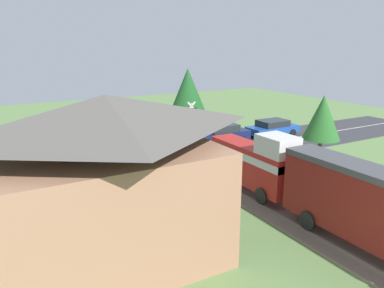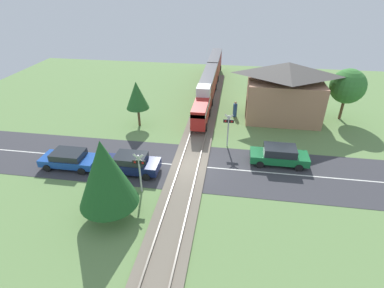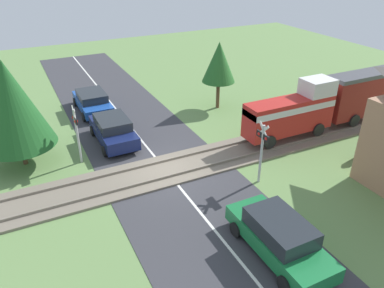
{
  "view_description": "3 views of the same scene",
  "coord_description": "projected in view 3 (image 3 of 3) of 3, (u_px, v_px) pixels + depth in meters",
  "views": [
    {
      "loc": [
        11.37,
        21.54,
        7.41
      ],
      "look_at": [
        0.0,
        1.43,
        1.2
      ],
      "focal_mm": 35.0,
      "sensor_mm": 36.0,
      "label": 1
    },
    {
      "loc": [
        3.16,
        -19.39,
        13.37
      ],
      "look_at": [
        0.0,
        1.43,
        1.2
      ],
      "focal_mm": 28.0,
      "sensor_mm": 36.0,
      "label": 2
    },
    {
      "loc": [
        14.72,
        -5.88,
        10.0
      ],
      "look_at": [
        0.0,
        1.43,
        1.2
      ],
      "focal_mm": 35.0,
      "sensor_mm": 36.0,
      "label": 3
    }
  ],
  "objects": [
    {
      "name": "ground_plane",
      "position": [
        166.0,
        171.0,
        18.65
      ],
      "size": [
        60.0,
        60.0,
        0.0
      ],
      "primitive_type": "plane",
      "color": "#66894C"
    },
    {
      "name": "road_surface",
      "position": [
        166.0,
        171.0,
        18.64
      ],
      "size": [
        48.0,
        6.4,
        0.02
      ],
      "color": "#38383D",
      "rests_on": "ground_plane"
    },
    {
      "name": "track_bed",
      "position": [
        166.0,
        170.0,
        18.62
      ],
      "size": [
        2.8,
        48.0,
        0.24
      ],
      "color": "#756B5B",
      "rests_on": "ground_plane"
    },
    {
      "name": "car_near_crossing",
      "position": [
        113.0,
        130.0,
        21.03
      ],
      "size": [
        4.22,
        1.98,
        1.51
      ],
      "color": "#141E4C",
      "rests_on": "ground_plane"
    },
    {
      "name": "car_far_side",
      "position": [
        279.0,
        236.0,
        13.33
      ],
      "size": [
        4.51,
        1.91,
        1.53
      ],
      "color": "#197038",
      "rests_on": "ground_plane"
    },
    {
      "name": "car_behind_queue",
      "position": [
        92.0,
        101.0,
        25.05
      ],
      "size": [
        4.34,
        2.01,
        1.35
      ],
      "color": "#1E4CA8",
      "rests_on": "ground_plane"
    },
    {
      "name": "crossing_signal_west_approach",
      "position": [
        76.0,
        128.0,
        18.52
      ],
      "size": [
        0.9,
        0.18,
        3.07
      ],
      "color": "#B7B7B7",
      "rests_on": "ground_plane"
    },
    {
      "name": "crossing_signal_east_approach",
      "position": [
        262.0,
        145.0,
        16.92
      ],
      "size": [
        0.9,
        0.18,
        3.07
      ],
      "color": "#B7B7B7",
      "rests_on": "ground_plane"
    },
    {
      "name": "pedestrian_by_station",
      "position": [
        366.0,
        143.0,
        19.63
      ],
      "size": [
        0.41,
        0.41,
        1.66
      ],
      "color": "#2D4C8E",
      "rests_on": "ground_plane"
    },
    {
      "name": "tree_roadside_hedge",
      "position": [
        219.0,
        62.0,
        24.44
      ],
      "size": [
        2.2,
        2.2,
        4.52
      ],
      "color": "brown",
      "rests_on": "ground_plane"
    },
    {
      "name": "tree_beyond_track",
      "position": [
        11.0,
        104.0,
        17.75
      ],
      "size": [
        3.58,
        3.58,
        5.44
      ],
      "color": "brown",
      "rests_on": "ground_plane"
    }
  ]
}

